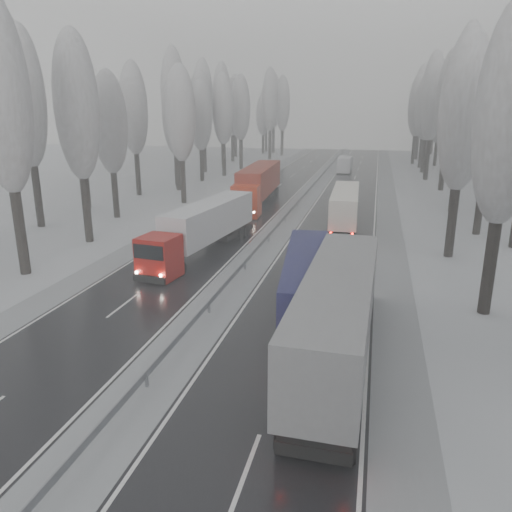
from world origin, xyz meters
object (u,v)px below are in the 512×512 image
at_px(truck_red_red, 258,184).
at_px(truck_blue_box, 307,276).
at_px(truck_grey_tarp, 340,306).
at_px(box_truck_distant, 345,164).
at_px(truck_cream_box, 345,204).
at_px(truck_red_white, 204,225).

bearing_deg(truck_red_red, truck_blue_box, -74.68).
bearing_deg(truck_grey_tarp, box_truck_distant, 94.84).
relative_size(truck_blue_box, truck_cream_box, 0.96).
relative_size(truck_cream_box, truck_red_red, 0.83).
distance_m(truck_cream_box, box_truck_distant, 43.77).
distance_m(box_truck_distant, truck_red_white, 55.99).
bearing_deg(truck_red_red, truck_cream_box, -41.57).
bearing_deg(truck_red_red, box_truck_distant, 74.75).
distance_m(truck_cream_box, truck_red_white, 15.60).
bearing_deg(truck_cream_box, box_truck_distant, 91.95).
height_order(box_truck_distant, truck_red_red, truck_red_red).
bearing_deg(truck_red_white, truck_blue_box, -38.65).
bearing_deg(truck_cream_box, truck_blue_box, -93.64).
relative_size(truck_cream_box, truck_red_white, 0.97).
height_order(truck_cream_box, box_truck_distant, truck_cream_box).
height_order(truck_grey_tarp, truck_cream_box, truck_grey_tarp).
distance_m(truck_blue_box, truck_red_red, 31.73).
bearing_deg(truck_cream_box, truck_red_white, -132.43).
bearing_deg(box_truck_distant, truck_grey_tarp, -85.75).
distance_m(truck_grey_tarp, truck_red_white, 19.00).
bearing_deg(truck_blue_box, truck_red_red, 102.03).
xyz_separation_m(truck_blue_box, truck_red_white, (-9.47, 9.81, 0.16)).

